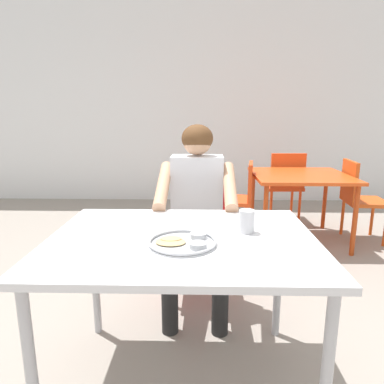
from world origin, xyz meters
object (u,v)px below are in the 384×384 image
Objects in this scene: thali_tray at (184,241)px; chair_red_far at (285,182)px; diner_foreground at (197,203)px; chair_red_right at (358,195)px; drinking_cup at (247,220)px; chair_red_left at (239,196)px; table_foreground at (182,252)px; chair_foreground at (197,229)px; table_background_red at (300,181)px.

thali_tray is 0.34× the size of chair_red_far.
diner_foreground reaches higher than chair_red_right.
chair_red_right is (1.69, 2.10, -0.29)m from thali_tray.
chair_red_left is (0.18, 1.88, -0.33)m from drinking_cup.
chair_red_left is at bearing -132.25° from chair_red_far.
thali_tray is at bearing -93.41° from diner_foreground.
diner_foreground is (0.06, 0.71, 0.04)m from table_foreground.
thali_tray is at bearing -151.29° from drinking_cup.
drinking_cup is at bearing -107.37° from chair_red_far.
thali_tray is at bearing -83.16° from table_foreground.
chair_foreground is 0.33m from diner_foreground.
chair_foreground is 0.66× the size of diner_foreground.
drinking_cup reaches higher than thali_tray.
table_foreground is at bearing -93.77° from chair_foreground.
drinking_cup is 0.13× the size of chair_foreground.
chair_red_right is (0.61, 0.02, -0.14)m from table_background_red.
thali_tray is at bearing -117.47° from table_background_red.
chair_red_far is (0.01, 0.65, -0.14)m from table_background_red.
chair_foreground is 1.11m from chair_red_left.
diner_foreground is (-0.00, -0.21, 0.25)m from chair_foreground.
chair_foreground is (-0.24, 0.85, -0.33)m from drinking_cup.
chair_red_far is (0.80, 2.57, -0.32)m from drinking_cup.
chair_red_far is at bearing 68.21° from thali_tray.
thali_tray is 0.35× the size of chair_red_right.
chair_foreground reaches higher than thali_tray.
table_background_red is at bearing -177.66° from chair_red_right.
chair_foreground is at bearing 87.14° from thali_tray.
chair_red_far reaches higher than table_foreground.
chair_foreground is 1.49m from table_background_red.
table_background_red is 0.66m from chair_red_far.
diner_foreground reaches higher than table_background_red.
diner_foreground is 1.31× the size of table_background_red.
chair_red_left is at bearing 76.37° from table_foreground.
chair_red_right is at bearing 38.57° from diner_foreground.
thali_tray is 2.35m from table_background_red.
chair_red_left is (-0.62, -0.05, -0.14)m from table_background_red.
table_foreground is 0.97× the size of diner_foreground.
chair_red_far is at bearing 134.11° from chair_red_right.
table_background_red is (1.08, 2.08, -0.14)m from thali_tray.
thali_tray is 2.10m from chair_red_left.
diner_foreground is at bearing 85.34° from table_foreground.
chair_foreground is at bearing 86.23° from table_foreground.
chair_red_right is 0.98× the size of chair_red_far.
chair_red_right is (1.70, 2.02, -0.20)m from table_foreground.
chair_red_left is at bearing -176.74° from chair_red_right.
table_background_red is at bearing 4.16° from chair_red_left.
chair_red_left reaches higher than table_background_red.
chair_red_right is at bearing 3.26° from chair_red_left.
chair_red_left reaches higher than table_foreground.
chair_foreground is at bearing -146.23° from chair_red_right.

